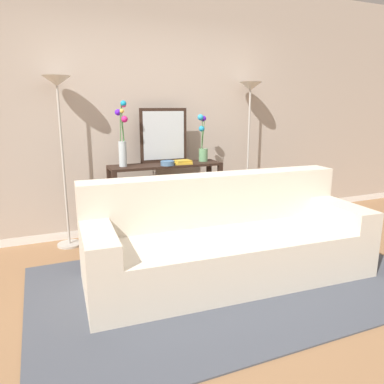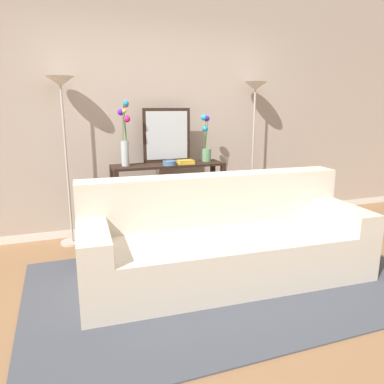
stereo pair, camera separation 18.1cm
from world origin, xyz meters
The scene contains 13 objects.
ground_plane centered at (0.00, 0.00, -0.01)m, with size 16.00×16.00×0.02m, color #936B47.
back_wall centered at (0.00, 1.96, 1.46)m, with size 12.00×0.15×2.92m.
area_rug centered at (0.21, 0.22, 0.01)m, with size 3.36×1.97×0.01m.
couch centered at (0.22, 0.38, 0.31)m, with size 2.52×1.05×0.88m.
console_table centered at (0.07, 1.58, 0.58)m, with size 1.28×0.35×0.85m.
floor_lamp_left centered at (-1.03, 1.69, 1.41)m, with size 0.28×0.28×1.79m.
floor_lamp_right centered at (1.22, 1.69, 1.40)m, with size 0.28×0.28×1.78m.
wall_mirror centered at (0.10, 1.72, 1.16)m, with size 0.56×0.02×0.62m.
vase_tall_flowers centered at (-0.41, 1.59, 1.16)m, with size 0.13×0.11×0.70m.
vase_short_flowers centered at (0.55, 1.62, 1.07)m, with size 0.12×0.12×0.55m.
fruit_bowl centered at (0.05, 1.47, 0.88)m, with size 0.16×0.16×0.05m.
book_stack centered at (0.24, 1.50, 0.87)m, with size 0.22×0.17×0.04m.
book_row_under_console centered at (-0.29, 1.58, 0.06)m, with size 0.34×0.16×0.13m.
Camera 1 is at (-1.27, -2.35, 1.49)m, focal length 34.38 mm.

